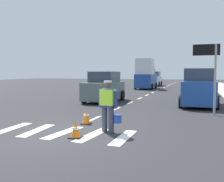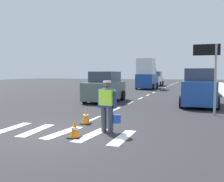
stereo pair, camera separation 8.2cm
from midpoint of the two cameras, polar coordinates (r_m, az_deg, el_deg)
The scene contains 12 objects.
ground_plane at distance 28.45m, azimuth 10.42°, elevation 0.13°, with size 96.00×96.00×0.00m, color #28282B.
crosswalk_stripes at distance 8.48m, azimuth -10.58°, elevation -9.06°, with size 4.43×1.93×0.01m.
lane_center_line at distance 32.61m, azimuth 11.48°, elevation 0.62°, with size 0.14×46.40×0.01m.
road_worker at distance 8.22m, azimuth -0.64°, elevation -2.85°, with size 0.77×0.36×1.67m.
lane_direction_sign at distance 12.33m, azimuth 21.14°, elevation 6.05°, with size 1.16×0.11×3.20m.
traffic_cone_near at distance 7.72m, azimuth -8.00°, elevation -8.48°, with size 0.36×0.36×0.51m.
traffic_cone_far at distance 9.72m, azimuth -5.60°, elevation -5.65°, with size 0.36×0.36×0.58m.
delivery_truck at distance 30.81m, azimuth 7.84°, elevation 3.46°, with size 2.16×4.60×3.54m.
car_parked_curbside at distance 15.62m, azimuth 18.95°, elevation 0.48°, with size 2.04×4.08×2.16m.
car_oncoming_lead at distance 17.08m, azimuth -1.47°, elevation 0.74°, with size 2.02×3.94×2.00m.
car_oncoming_third at distance 38.32m, azimuth 9.65°, elevation 2.60°, with size 2.07×3.90×2.10m.
car_parked_far at distance 24.23m, azimuth 18.43°, elevation 1.82°, with size 2.04×4.32×2.27m.
Camera 2 is at (4.09, -7.08, 1.92)m, focal length 41.15 mm.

